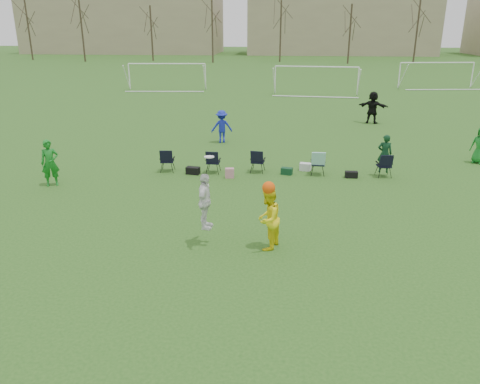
# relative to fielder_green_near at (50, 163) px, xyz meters

# --- Properties ---
(ground) EXTENTS (260.00, 260.00, 0.00)m
(ground) POSITION_rel_fielder_green_near_xyz_m (7.38, -5.42, -0.90)
(ground) COLOR #245219
(ground) RESTS_ON ground
(fielder_green_near) EXTENTS (0.78, 0.68, 1.79)m
(fielder_green_near) POSITION_rel_fielder_green_near_xyz_m (0.00, 0.00, 0.00)
(fielder_green_near) COLOR #15781F
(fielder_green_near) RESTS_ON ground
(fielder_blue) EXTENTS (1.23, 0.90, 1.70)m
(fielder_blue) POSITION_rel_fielder_green_near_xyz_m (5.55, 7.61, -0.05)
(fielder_blue) COLOR #1623AC
(fielder_blue) RESTS_ON ground
(fielder_green_far) EXTENTS (0.95, 0.90, 1.63)m
(fielder_green_far) POSITION_rel_fielder_green_near_xyz_m (17.53, 4.91, -0.08)
(fielder_green_far) COLOR #157722
(fielder_green_far) RESTS_ON ground
(fielder_black) EXTENTS (1.94, 1.20, 1.99)m
(fielder_black) POSITION_rel_fielder_green_near_xyz_m (14.24, 13.67, 0.10)
(fielder_black) COLOR black
(fielder_black) RESTS_ON ground
(center_contest) EXTENTS (2.42, 1.05, 2.56)m
(center_contest) POSITION_rel_fielder_green_near_xyz_m (7.87, -4.55, 0.15)
(center_contest) COLOR white
(center_contest) RESTS_ON ground
(sideline_setup) EXTENTS (9.61, 1.67, 1.72)m
(sideline_setup) POSITION_rel_fielder_green_near_xyz_m (8.89, 2.40, -0.38)
(sideline_setup) COLOR #0E331B
(sideline_setup) RESTS_ON ground
(goal_left) EXTENTS (7.39, 0.76, 2.46)m
(goal_left) POSITION_rel_fielder_green_near_xyz_m (-2.62, 28.58, 1.03)
(goal_left) COLOR white
(goal_left) RESTS_ON ground
(goal_mid) EXTENTS (7.40, 0.63, 2.46)m
(goal_mid) POSITION_rel_fielder_green_near_xyz_m (11.38, 26.58, 1.03)
(goal_mid) COLOR white
(goal_mid) RESTS_ON ground
(goal_right) EXTENTS (7.35, 1.14, 2.46)m
(goal_right) POSITION_rel_fielder_green_near_xyz_m (23.38, 32.58, 1.03)
(goal_right) COLOR white
(goal_right) RESTS_ON ground
(tree_line) EXTENTS (110.28, 3.28, 11.40)m
(tree_line) POSITION_rel_fielder_green_near_xyz_m (7.62, 64.43, 4.19)
(tree_line) COLOR #382B21
(tree_line) RESTS_ON ground
(building_row) EXTENTS (126.00, 16.00, 13.00)m
(building_row) POSITION_rel_fielder_green_near_xyz_m (14.11, 90.58, 5.09)
(building_row) COLOR tan
(building_row) RESTS_ON ground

